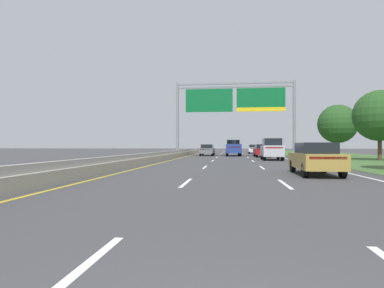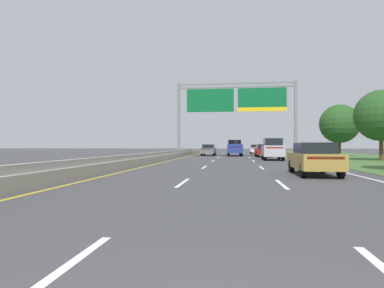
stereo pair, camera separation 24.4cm
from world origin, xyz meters
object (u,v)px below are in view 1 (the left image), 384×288
Objects in this scene: car_silver_right_lane_suv at (272,149)px; car_white_right_lane_sedan at (254,149)px; car_gold_right_lane_sedan at (315,158)px; overhead_sign_gantry at (235,103)px; car_red_right_lane_sedan at (262,150)px; pickup_truck_blue at (233,148)px; car_grey_left_lane_sedan at (207,150)px; roadside_tree_mid at (380,116)px; roadside_tree_far at (338,124)px.

car_silver_right_lane_suv reaches higher than car_white_right_lane_sedan.
car_silver_right_lane_suv is 16.25m from car_gold_right_lane_sedan.
car_red_right_lane_sedan is at bearing -9.23° from overhead_sign_gantry.
car_grey_left_lane_sedan is at bearing 80.50° from pickup_truck_blue.
car_grey_left_lane_sedan is (-7.22, -12.12, 0.00)m from car_white_right_lane_sedan.
roadside_tree_mid is (13.66, -12.43, 3.17)m from pickup_truck_blue.
roadside_tree_mid is at bearing -133.82° from pickup_truck_blue.
roadside_tree_mid reaches higher than car_gold_right_lane_sedan.
car_white_right_lane_sedan and car_gold_right_lane_sedan have the same top height.
car_white_right_lane_sedan is 27.21m from roadside_tree_mid.
car_white_right_lane_sedan is at bearing 77.93° from overhead_sign_gantry.
overhead_sign_gantry is 3.39× the size of car_grey_left_lane_sedan.
roadside_tree_mid is 13.04m from roadside_tree_far.
car_white_right_lane_sedan and car_grey_left_lane_sedan have the same top height.
pickup_truck_blue reaches higher than car_red_right_lane_sedan.
roadside_tree_far is (10.11, 29.14, 3.50)m from car_gold_right_lane_sedan.
pickup_truck_blue reaches higher than car_grey_left_lane_sedan.
roadside_tree_mid is at bearing -125.55° from car_grey_left_lane_sedan.
overhead_sign_gantry is 3.39× the size of car_red_right_lane_sedan.
roadside_tree_mid reaches higher than car_white_right_lane_sedan.
roadside_tree_far is (13.92, 0.61, 3.24)m from pickup_truck_blue.
pickup_truck_blue is 0.79× the size of roadside_tree_far.
car_gold_right_lane_sedan and car_grey_left_lane_sedan have the same top height.
car_gold_right_lane_sedan is (3.65, -25.03, -5.96)m from overhead_sign_gantry.
car_grey_left_lane_sedan is at bearing 133.27° from overhead_sign_gantry.
car_grey_left_lane_sedan is (-3.62, 0.51, -0.26)m from pickup_truck_blue.
car_gold_right_lane_sedan is 29.97m from car_grey_left_lane_sedan.
car_silver_right_lane_suv is 16.77m from roadside_tree_far.
car_gold_right_lane_sedan is at bearing -178.28° from car_silver_right_lane_suv.
car_white_right_lane_sedan is 41.16m from car_gold_right_lane_sedan.
car_white_right_lane_sedan is 14.11m from car_grey_left_lane_sedan.
car_white_right_lane_sedan is 0.64× the size of roadside_tree_far.
overhead_sign_gantry is at bearing -135.46° from car_grey_left_lane_sedan.
roadside_tree_mid reaches higher than pickup_truck_blue.
car_gold_right_lane_sedan is at bearing -173.94° from pickup_truck_blue.
car_silver_right_lane_suv is 8.24m from car_red_right_lane_sedan.
car_silver_right_lane_suv is 10.46m from roadside_tree_mid.
pickup_truck_blue is at bearing 18.02° from car_silver_right_lane_suv.
pickup_truck_blue is 14.30m from roadside_tree_far.
roadside_tree_far reaches higher than car_grey_left_lane_sedan.
car_grey_left_lane_sedan is (-7.14, 4.56, 0.00)m from car_red_right_lane_sedan.
car_white_right_lane_sedan is 1.00× the size of car_red_right_lane_sedan.
roadside_tree_far is (10.40, 4.66, 3.50)m from car_red_right_lane_sedan.
roadside_tree_mid reaches higher than car_silver_right_lane_suv.
car_red_right_lane_sedan is at bearing -140.52° from pickup_truck_blue.
pickup_truck_blue is 1.24× the size of car_gold_right_lane_sedan.
car_red_right_lane_sedan is at bearing 1.02° from car_gold_right_lane_sedan.
car_gold_right_lane_sedan is 31.04m from roadside_tree_far.
car_grey_left_lane_sedan is 21.85m from roadside_tree_mid.
car_silver_right_lane_suv is 1.07× the size of car_white_right_lane_sedan.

